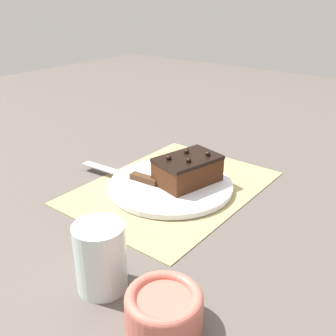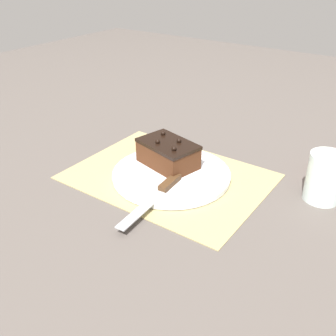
% 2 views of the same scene
% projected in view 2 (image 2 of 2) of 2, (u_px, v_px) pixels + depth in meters
% --- Properties ---
extents(ground_plane, '(3.00, 3.00, 0.00)m').
position_uv_depth(ground_plane, '(169.00, 177.00, 0.96)').
color(ground_plane, '#544C47').
extents(placemat_woven, '(0.46, 0.34, 0.00)m').
position_uv_depth(placemat_woven, '(169.00, 176.00, 0.95)').
color(placemat_woven, tan).
rests_on(placemat_woven, ground_plane).
extents(cake_plate, '(0.28, 0.28, 0.01)m').
position_uv_depth(cake_plate, '(172.00, 174.00, 0.95)').
color(cake_plate, white).
rests_on(cake_plate, placemat_woven).
extents(chocolate_cake, '(0.16, 0.12, 0.07)m').
position_uv_depth(chocolate_cake, '(168.00, 153.00, 0.96)').
color(chocolate_cake, '#472614').
rests_on(chocolate_cake, cake_plate).
extents(serving_knife, '(0.04, 0.23, 0.01)m').
position_uv_depth(serving_knife, '(161.00, 191.00, 0.86)').
color(serving_knife, '#472D19').
rests_on(serving_knife, cake_plate).
extents(drinking_glass, '(0.08, 0.08, 0.11)m').
position_uv_depth(drinking_glass, '(325.00, 177.00, 0.85)').
color(drinking_glass, silver).
rests_on(drinking_glass, ground_plane).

